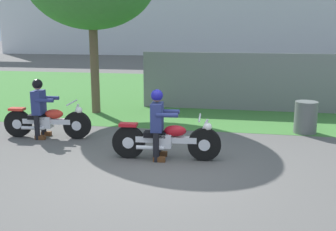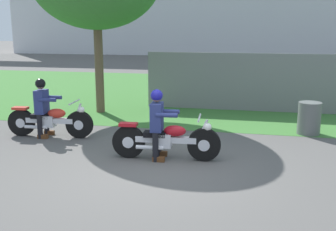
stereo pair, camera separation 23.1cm
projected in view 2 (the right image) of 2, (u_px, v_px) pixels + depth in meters
The scene contains 8 objects.
ground at pixel (152, 171), 7.41m from camera, with size 120.00×120.00×0.00m, color #565451.
grass_verge at pixel (209, 93), 16.05m from camera, with size 60.00×12.00×0.01m, color #3D7533.
motorcycle_lead at pixel (166, 140), 8.00m from camera, with size 2.18×0.66×0.89m.
rider_lead at pixel (158, 119), 7.93m from camera, with size 0.57×0.49×1.41m.
motorcycle_follow at pixel (50, 121), 9.63m from camera, with size 2.11×0.66×0.88m.
rider_follow at pixel (42, 103), 9.56m from camera, with size 0.57×0.49×1.41m.
trash_can at pixel (309, 118), 9.89m from camera, with size 0.55×0.55×0.79m, color #595E5B.
fence_segment at pixel (258, 83), 12.49m from camera, with size 7.00×0.06×1.80m, color slate.
Camera 2 is at (1.78, -6.79, 2.60)m, focal length 43.12 mm.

